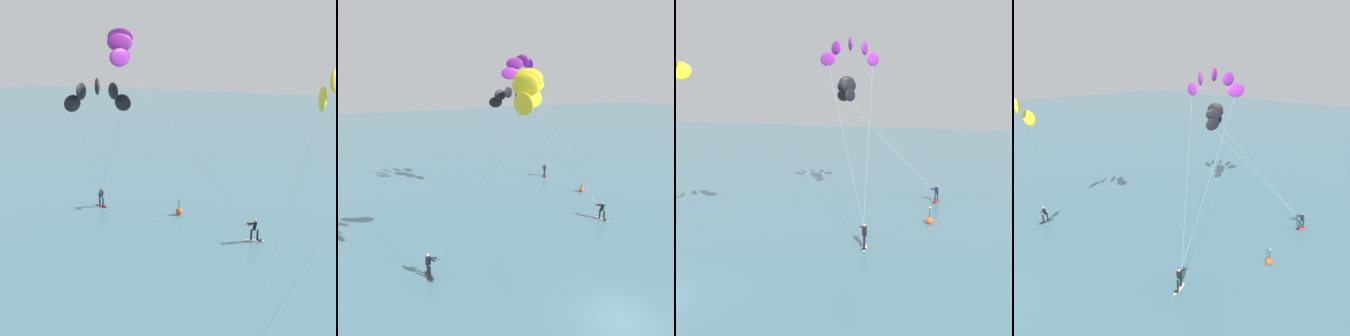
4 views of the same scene
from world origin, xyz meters
The scene contains 3 objects.
kitesurfer_mid_water centered at (3.97, 18.87, 13.00)m, with size 7.02×10.74×14.75m.
kitesurfer_far_out centered at (3.34, 20.79, 10.07)m, with size 9.38×7.34×11.66m.
marker_buoy centered at (10.97, 17.95, 0.30)m, with size 0.56×0.56×1.38m.
Camera 3 is at (16.36, -14.34, 9.89)m, focal length 45.03 mm.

